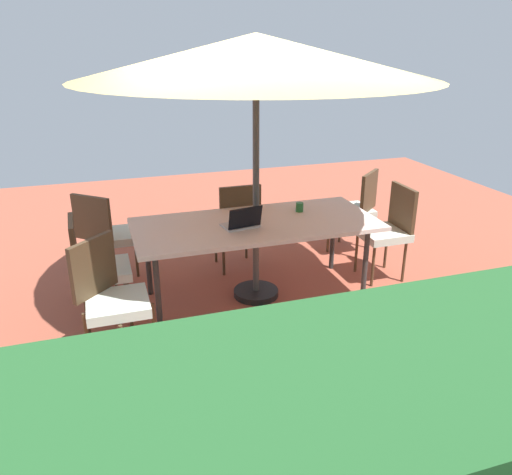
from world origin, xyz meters
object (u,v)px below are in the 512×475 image
Objects in this scene: dining_table at (256,227)px; chair_northeast at (111,295)px; chair_east at (95,265)px; patio_umbrella at (256,58)px; cup at (300,207)px; chair_west at (388,227)px; chair_south at (236,221)px; laptop at (242,223)px; chair_southeast at (104,233)px; chair_southwest at (355,207)px.

chair_northeast is at bearing 25.21° from dining_table.
dining_table is at bearing -90.08° from chair_east.
patio_umbrella is 1.51m from cup.
chair_east is 10.81× the size of cup.
chair_west and chair_south have the same top height.
patio_umbrella is 3.15× the size of chair_west.
chair_northeast is 2.07m from cup.
chair_northeast is 2.75× the size of laptop.
chair_south and chair_southeast have the same top height.
chair_southwest and chair_southeast have the same top height.
chair_south is at bearing -141.46° from chair_southeast.
chair_east is at bearing -88.09° from chair_west.
chair_east is (0.10, -0.60, 0.00)m from chair_northeast.
chair_southwest and chair_west have the same top height.
laptop is at bearing -13.94° from chair_southwest.
chair_southwest is at bearing -153.45° from dining_table.
chair_south and chair_east have the same top height.
patio_umbrella reaches higher than chair_northeast.
chair_northeast is 0.61m from chair_east.
cup is (-0.67, -0.26, -0.00)m from laptop.
dining_table is 2.33× the size of chair_northeast.
chair_south is at bearing -89.68° from patio_umbrella.
patio_umbrella is 2.33m from chair_southwest.
chair_east is at bearing 1.58° from patio_umbrella.
chair_west is at bearing 155.49° from chair_south.
chair_southeast is at bearing -28.25° from dining_table.
laptop reaches higher than dining_table.
patio_umbrella is at bearing -90.08° from chair_east.
cup is at bearing -20.85° from chair_northeast.
laptop is 0.72m from cup.
dining_table is 1.45m from chair_west.
chair_northeast is at bearing 44.04° from chair_south.
chair_west reaches higher than dining_table.
chair_south is at bearing -38.56° from chair_southwest.
laptop is at bearing -85.51° from chair_west.
chair_northeast is (2.82, 1.37, 0.00)m from chair_southwest.
chair_southwest is 1.00× the size of chair_east.
cup is at bearing -85.61° from chair_east.
chair_west is at bearing -153.27° from chair_southeast.
cup is at bearing -168.19° from laptop.
chair_west is 1.00× the size of chair_northeast.
chair_southeast reaches higher than cup.
chair_southwest is at bearing -18.36° from chair_northeast.
patio_umbrella reaches higher than laptop.
chair_southeast is at bearing 45.47° from chair_northeast.
patio_umbrella reaches higher than chair_south.
patio_umbrella is 2.28m from chair_southeast.
chair_southwest and chair_east have the same top height.
chair_northeast is at bearing 15.12° from laptop.
chair_west is at bearing -179.85° from patio_umbrella.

